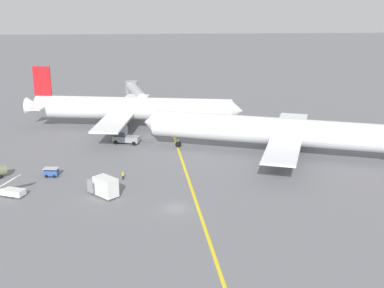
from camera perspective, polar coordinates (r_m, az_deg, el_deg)
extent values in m
plane|color=slate|center=(85.77, -1.82, -7.11)|extent=(600.00, 600.00, 0.00)
cube|color=yellow|center=(95.06, -0.16, -4.58)|extent=(9.15, 119.72, 0.01)
cylinder|color=white|center=(130.70, -6.46, 3.90)|extent=(49.41, 12.83, 5.49)
cone|color=white|center=(127.95, 4.94, 3.65)|extent=(3.53, 5.42, 5.05)
cone|color=white|center=(138.20, -16.92, 3.99)|extent=(4.22, 4.88, 4.39)
cube|color=white|center=(131.41, -7.50, 3.56)|extent=(12.27, 39.97, 0.44)
cube|color=white|center=(137.15, -15.97, 4.21)|extent=(5.12, 13.33, 0.28)
cube|color=red|center=(135.90, -16.06, 6.62)|extent=(4.40, 1.02, 7.36)
cylinder|color=#999EA3|center=(121.24, -8.14, 1.49)|extent=(4.54, 3.20, 2.60)
cylinder|color=#999EA3|center=(142.11, -6.10, 3.91)|extent=(4.54, 3.20, 2.60)
cylinder|color=slate|center=(135.52, -7.55, 2.77)|extent=(0.28, 0.28, 2.27)
cylinder|color=black|center=(135.80, -7.53, 2.31)|extent=(1.37, 0.74, 1.30)
cylinder|color=slate|center=(129.13, -8.21, 2.01)|extent=(0.28, 0.28, 2.27)
cylinder|color=black|center=(129.43, -8.19, 1.53)|extent=(1.37, 0.74, 1.30)
cylinder|color=slate|center=(129.04, 2.18, 2.17)|extent=(0.28, 0.28, 2.27)
cylinder|color=black|center=(129.34, 2.17, 1.69)|extent=(1.37, 0.74, 1.30)
cylinder|color=white|center=(111.53, 9.04, 1.41)|extent=(52.42, 22.00, 5.72)
cone|color=white|center=(117.44, -4.59, 2.38)|extent=(4.30, 5.87, 5.26)
cube|color=white|center=(111.55, 10.38, 0.89)|extent=(18.03, 38.50, 0.44)
cylinder|color=#999EA3|center=(122.43, 10.31, 1.49)|extent=(4.80, 3.78, 2.60)
cylinder|color=#999EA3|center=(101.94, 9.24, -1.69)|extent=(4.80, 3.78, 2.60)
cylinder|color=slate|center=(109.06, 10.67, -1.03)|extent=(0.28, 0.28, 2.09)
cylinder|color=black|center=(109.38, 10.64, -1.55)|extent=(1.41, 0.93, 1.30)
cylinder|color=slate|center=(115.53, 10.94, 0.00)|extent=(0.28, 0.28, 2.09)
cylinder|color=black|center=(115.84, 10.92, -0.50)|extent=(1.41, 0.93, 1.30)
cylinder|color=slate|center=(116.48, -1.51, 0.46)|extent=(0.28, 0.28, 2.09)
cylinder|color=black|center=(116.78, -1.51, -0.03)|extent=(1.41, 0.93, 1.30)
cube|color=gray|center=(120.35, -7.19, 0.57)|extent=(6.40, 3.88, 1.24)
cube|color=#333D47|center=(120.46, -7.80, 1.09)|extent=(2.58, 2.44, 0.90)
cylinder|color=#4C4C51|center=(118.96, -5.09, 0.50)|extent=(3.15, 1.00, 0.20)
sphere|color=orange|center=(120.29, -7.81, 1.38)|extent=(0.24, 0.24, 0.24)
cylinder|color=black|center=(120.11, -8.33, 0.18)|extent=(0.95, 0.52, 0.90)
cylinder|color=black|center=(122.31, -7.95, 0.51)|extent=(0.95, 0.52, 0.90)
cylinder|color=black|center=(118.76, -6.38, 0.06)|extent=(0.95, 0.52, 0.90)
cylinder|color=black|center=(120.99, -6.03, 0.39)|extent=(0.95, 0.52, 0.90)
cube|color=gray|center=(93.05, -10.40, -4.46)|extent=(3.25, 3.25, 2.20)
cube|color=silver|center=(90.89, -9.41, -4.60)|extent=(4.64, 4.69, 3.20)
cylinder|color=black|center=(92.20, -10.27, -5.40)|extent=(0.56, 0.57, 0.60)
cylinder|color=black|center=(92.97, -9.58, -5.16)|extent=(0.56, 0.57, 0.60)
cylinder|color=black|center=(91.09, -9.69, -5.65)|extent=(0.56, 0.57, 0.60)
cylinder|color=black|center=(91.87, -9.00, -5.41)|extent=(0.56, 0.57, 0.60)
cube|color=silver|center=(95.57, -19.09, -4.96)|extent=(4.92, 3.52, 1.00)
cube|color=silver|center=(95.08, -19.35, -3.87)|extent=(4.40, 2.84, 2.71)
cylinder|color=black|center=(95.83, -18.46, -5.15)|extent=(0.63, 0.41, 0.60)
cylinder|color=black|center=(94.81, -18.95, -5.45)|extent=(0.63, 0.41, 0.60)
cylinder|color=black|center=(96.70, -19.17, -5.02)|extent=(0.63, 0.41, 0.60)
cylinder|color=black|center=(95.69, -19.68, -5.31)|extent=(0.63, 0.41, 0.60)
cylinder|color=black|center=(104.73, -20.17, -3.41)|extent=(0.62, 0.47, 0.60)
cube|color=#2D5199|center=(102.76, -15.12, -3.02)|extent=(2.76, 1.79, 1.00)
cube|color=#B2B2B7|center=(102.48, -15.16, -2.58)|extent=(2.90, 1.88, 0.12)
cylinder|color=black|center=(103.32, -14.58, -3.17)|extent=(0.62, 0.27, 0.60)
cylinder|color=black|center=(102.08, -14.82, -3.44)|extent=(0.62, 0.27, 0.60)
cylinder|color=black|center=(103.79, -15.37, -3.14)|extent=(0.62, 0.27, 0.60)
cylinder|color=black|center=(102.55, -15.62, -3.41)|extent=(0.62, 0.27, 0.60)
cylinder|color=black|center=(98.73, -7.56, -3.65)|extent=(0.28, 0.28, 0.80)
cylinder|color=#D1E02D|center=(98.49, -7.58, -3.28)|extent=(0.36, 0.36, 0.56)
sphere|color=beige|center=(98.35, -7.58, -3.06)|extent=(0.22, 0.22, 0.22)
cylinder|color=#F24C19|center=(98.17, -7.60, -3.28)|extent=(0.05, 0.05, 0.40)
cylinder|color=#B7B7BC|center=(154.71, -6.08, 5.59)|extent=(7.01, 18.69, 3.20)
cylinder|color=#99999E|center=(163.64, -6.62, 6.21)|extent=(3.84, 3.84, 3.52)
cylinder|color=#595960|center=(163.09, -6.54, 5.41)|extent=(0.70, 0.70, 4.29)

